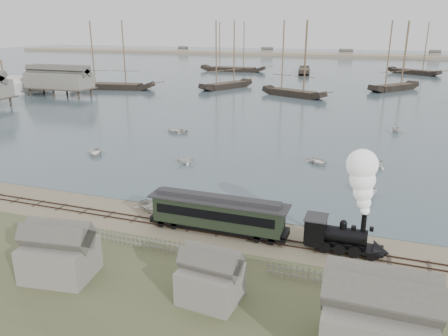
% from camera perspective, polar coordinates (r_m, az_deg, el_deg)
% --- Properties ---
extents(ground, '(600.00, 600.00, 0.00)m').
position_cam_1_polar(ground, '(42.67, 1.60, -7.52)').
color(ground, gray).
rests_on(ground, ground).
extents(harbor_water, '(600.00, 336.00, 0.06)m').
position_cam_1_polar(harbor_water, '(207.79, 16.56, 12.31)').
color(harbor_water, '#41545D').
rests_on(harbor_water, ground).
extents(rail_track, '(120.00, 1.80, 0.16)m').
position_cam_1_polar(rail_track, '(40.94, 0.73, -8.61)').
color(rail_track, '#38271E').
rests_on(rail_track, ground).
extents(picket_fence_west, '(19.00, 0.10, 1.20)m').
position_cam_1_polar(picket_fence_west, '(39.38, -10.82, -10.18)').
color(picket_fence_west, slate).
rests_on(picket_fence_west, ground).
extents(picket_fence_east, '(15.00, 0.10, 1.20)m').
position_cam_1_polar(picket_fence_east, '(34.51, 18.33, -15.26)').
color(picket_fence_east, slate).
rests_on(picket_fence_east, ground).
extents(shed_left, '(5.00, 4.00, 4.10)m').
position_cam_1_polar(shed_left, '(37.03, -20.41, -13.05)').
color(shed_left, slate).
rests_on(shed_left, ground).
extents(shed_mid, '(4.00, 3.50, 3.60)m').
position_cam_1_polar(shed_mid, '(32.28, -1.73, -16.76)').
color(shed_mid, slate).
rests_on(shed_mid, ground).
extents(far_spit, '(500.00, 20.00, 1.80)m').
position_cam_1_polar(far_spit, '(287.48, 17.62, 13.63)').
color(far_spit, tan).
rests_on(far_spit, ground).
extents(locomotive, '(7.05, 2.63, 8.78)m').
position_cam_1_polar(locomotive, '(37.52, 16.88, -5.27)').
color(locomotive, black).
rests_on(locomotive, ground).
extents(passenger_coach, '(13.16, 2.54, 3.20)m').
position_cam_1_polar(passenger_coach, '(40.44, -0.81, -5.85)').
color(passenger_coach, black).
rests_on(passenger_coach, ground).
extents(beached_dinghy, '(4.21, 4.58, 0.77)m').
position_cam_1_polar(beached_dinghy, '(46.61, -9.54, -4.96)').
color(beached_dinghy, silver).
rests_on(beached_dinghy, ground).
extents(rowboat_0, '(4.75, 4.42, 0.80)m').
position_cam_1_polar(rowboat_0, '(67.96, -16.45, 2.01)').
color(rowboat_0, silver).
rests_on(rowboat_0, harbor_water).
extents(rowboat_1, '(3.28, 3.40, 1.38)m').
position_cam_1_polar(rowboat_1, '(60.94, -5.04, 1.15)').
color(rowboat_1, silver).
rests_on(rowboat_1, harbor_water).
extents(rowboat_2, '(3.32, 2.41, 1.21)m').
position_cam_1_polar(rowboat_2, '(52.52, 18.31, -2.65)').
color(rowboat_2, silver).
rests_on(rowboat_2, harbor_water).
extents(rowboat_3, '(4.34, 4.38, 0.74)m').
position_cam_1_polar(rowboat_3, '(62.27, 12.17, 0.87)').
color(rowboat_3, silver).
rests_on(rowboat_3, harbor_water).
extents(rowboat_4, '(4.06, 3.94, 1.64)m').
position_cam_1_polar(rowboat_4, '(62.47, 19.33, 0.73)').
color(rowboat_4, silver).
rests_on(rowboat_4, harbor_water).
extents(rowboat_6, '(3.33, 4.36, 0.84)m').
position_cam_1_polar(rowboat_6, '(79.28, -6.18, 4.91)').
color(rowboat_6, silver).
rests_on(rowboat_6, harbor_water).
extents(rowboat_7, '(3.80, 3.61, 1.57)m').
position_cam_1_polar(rowboat_7, '(84.87, 21.56, 4.87)').
color(rowboat_7, silver).
rests_on(rowboat_7, harbor_water).
extents(schooner_0, '(26.28, 10.32, 20.00)m').
position_cam_1_polar(schooner_0, '(137.94, -14.69, 14.06)').
color(schooner_0, black).
rests_on(schooner_0, harbor_water).
extents(schooner_1, '(12.66, 19.41, 20.00)m').
position_cam_1_polar(schooner_1, '(135.14, 0.29, 14.56)').
color(schooner_1, black).
rests_on(schooner_1, harbor_water).
extents(schooner_2, '(19.13, 11.99, 20.00)m').
position_cam_1_polar(schooner_2, '(120.73, 9.26, 13.91)').
color(schooner_2, black).
rests_on(schooner_2, harbor_water).
extents(schooner_3, '(15.21, 17.99, 20.00)m').
position_cam_1_polar(schooner_3, '(140.41, 21.72, 13.46)').
color(schooner_3, black).
rests_on(schooner_3, harbor_water).
extents(schooner_6, '(27.40, 7.02, 20.00)m').
position_cam_1_polar(schooner_6, '(187.67, 1.17, 15.55)').
color(schooner_6, black).
rests_on(schooner_6, harbor_water).
extents(schooner_7, '(7.89, 21.00, 20.00)m').
position_cam_1_polar(schooner_7, '(182.02, 10.58, 15.18)').
color(schooner_7, black).
rests_on(schooner_7, harbor_water).
extents(schooner_8, '(20.10, 16.06, 20.00)m').
position_cam_1_polar(schooner_8, '(191.47, 23.88, 14.13)').
color(schooner_8, black).
rests_on(schooner_8, harbor_water).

